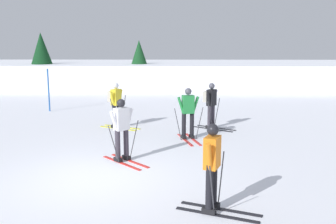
% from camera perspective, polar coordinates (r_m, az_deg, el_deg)
% --- Properties ---
extents(ground_plane, '(120.00, 120.00, 0.00)m').
position_cam_1_polar(ground_plane, '(9.16, -11.03, -9.96)').
color(ground_plane, white).
extents(far_snow_ridge, '(80.00, 9.08, 1.73)m').
position_cam_1_polar(far_snow_ridge, '(28.30, -2.76, 5.82)').
color(far_snow_ridge, white).
rests_on(far_snow_ridge, ground).
extents(skier_orange, '(1.62, 0.96, 1.71)m').
position_cam_1_polar(skier_orange, '(7.11, 6.78, -8.08)').
color(skier_orange, black).
rests_on(skier_orange, ground).
extents(skier_yellow, '(1.60, 1.04, 1.71)m').
position_cam_1_polar(skier_yellow, '(14.19, -7.98, 1.41)').
color(skier_yellow, gold).
rests_on(skier_yellow, ground).
extents(skier_white, '(1.38, 1.40, 1.71)m').
position_cam_1_polar(skier_white, '(10.11, -7.05, -2.48)').
color(skier_white, red).
rests_on(skier_white, ground).
extents(skier_green, '(0.97, 1.64, 1.71)m').
position_cam_1_polar(skier_green, '(12.43, 3.04, 0.21)').
color(skier_green, red).
rests_on(skier_green, ground).
extents(skier_black, '(1.55, 1.17, 1.71)m').
position_cam_1_polar(skier_black, '(14.03, 6.55, 1.34)').
color(skier_black, black).
rests_on(skier_black, ground).
extents(trail_marker_pole, '(0.06, 0.06, 1.99)m').
position_cam_1_polar(trail_marker_pole, '(18.37, -17.73, 3.20)').
color(trail_marker_pole, '#1E56AD').
rests_on(trail_marker_pole, ground).
extents(conifer_far_left, '(2.14, 2.14, 3.88)m').
position_cam_1_polar(conifer_far_left, '(27.41, -18.69, 8.01)').
color(conifer_far_left, '#513823').
rests_on(conifer_far_left, ground).
extents(conifer_far_right, '(1.73, 1.73, 3.36)m').
position_cam_1_polar(conifer_far_right, '(26.21, -4.41, 8.02)').
color(conifer_far_right, '#513823').
rests_on(conifer_far_right, ground).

